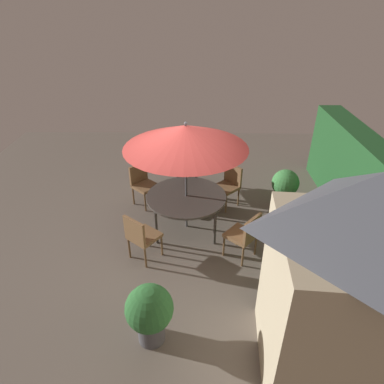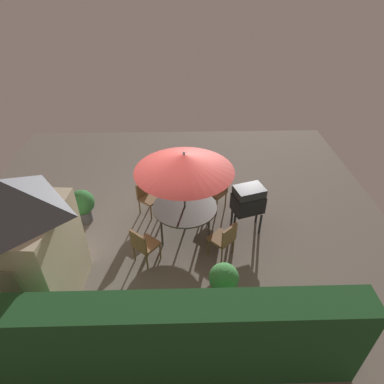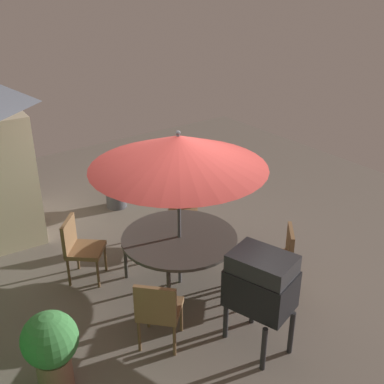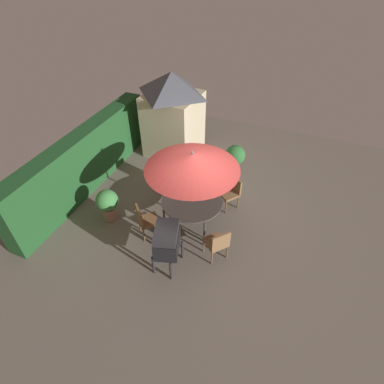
{
  "view_description": "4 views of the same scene",
  "coord_description": "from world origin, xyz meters",
  "px_view_note": "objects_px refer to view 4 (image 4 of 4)",
  "views": [
    {
      "loc": [
        5.12,
        0.31,
        4.01
      ],
      "look_at": [
        0.21,
        0.23,
        1.08
      ],
      "focal_mm": 31.05,
      "sensor_mm": 36.0,
      "label": 1
    },
    {
      "loc": [
        -0.27,
        6.11,
        5.43
      ],
      "look_at": [
        -0.44,
        -0.04,
        1.02
      ],
      "focal_mm": 30.29,
      "sensor_mm": 36.0,
      "label": 2
    },
    {
      "loc": [
        -4.7,
        3.18,
        3.94
      ],
      "look_at": [
        0.05,
        -0.32,
        1.13
      ],
      "focal_mm": 44.71,
      "sensor_mm": 36.0,
      "label": 3
    },
    {
      "loc": [
        -5.47,
        -2.0,
        5.85
      ],
      "look_at": [
        -0.12,
        0.17,
        0.87
      ],
      "focal_mm": 28.62,
      "sensor_mm": 36.0,
      "label": 4
    }
  ],
  "objects_px": {
    "garden_shed": "(173,114)",
    "chair_far_side": "(145,219)",
    "chair_toward_hedge": "(218,243)",
    "patio_table": "(192,202)",
    "chair_near_shed": "(170,177)",
    "chair_toward_house": "(231,191)",
    "bbq_grill": "(167,241)",
    "potted_plant_by_grill": "(235,157)",
    "potted_plant_by_shed": "(108,203)",
    "patio_umbrella": "(192,161)"
  },
  "relations": [
    {
      "from": "patio_table",
      "to": "chair_toward_house",
      "type": "distance_m",
      "value": 1.23
    },
    {
      "from": "patio_table",
      "to": "chair_toward_house",
      "type": "height_order",
      "value": "chair_toward_house"
    },
    {
      "from": "chair_far_side",
      "to": "chair_toward_hedge",
      "type": "bearing_deg",
      "value": -90.69
    },
    {
      "from": "bbq_grill",
      "to": "chair_near_shed",
      "type": "xyz_separation_m",
      "value": [
        2.39,
        1.05,
        -0.33
      ]
    },
    {
      "from": "garden_shed",
      "to": "chair_far_side",
      "type": "bearing_deg",
      "value": -165.86
    },
    {
      "from": "chair_far_side",
      "to": "chair_toward_hedge",
      "type": "xyz_separation_m",
      "value": [
        -0.02,
        -1.86,
        0.0
      ]
    },
    {
      "from": "patio_table",
      "to": "chair_toward_house",
      "type": "bearing_deg",
      "value": -37.57
    },
    {
      "from": "garden_shed",
      "to": "patio_table",
      "type": "relative_size",
      "value": 1.79
    },
    {
      "from": "chair_far_side",
      "to": "potted_plant_by_grill",
      "type": "distance_m",
      "value": 3.62
    },
    {
      "from": "potted_plant_by_shed",
      "to": "bbq_grill",
      "type": "bearing_deg",
      "value": -110.71
    },
    {
      "from": "patio_table",
      "to": "patio_umbrella",
      "type": "distance_m",
      "value": 1.23
    },
    {
      "from": "chair_toward_hedge",
      "to": "potted_plant_by_grill",
      "type": "bearing_deg",
      "value": 9.69
    },
    {
      "from": "chair_toward_house",
      "to": "bbq_grill",
      "type": "bearing_deg",
      "value": 163.73
    },
    {
      "from": "bbq_grill",
      "to": "chair_near_shed",
      "type": "bearing_deg",
      "value": 23.8
    },
    {
      "from": "patio_table",
      "to": "potted_plant_by_grill",
      "type": "xyz_separation_m",
      "value": [
        2.54,
        -0.39,
        -0.15
      ]
    },
    {
      "from": "chair_toward_hedge",
      "to": "potted_plant_by_shed",
      "type": "bearing_deg",
      "value": 86.82
    },
    {
      "from": "garden_shed",
      "to": "chair_far_side",
      "type": "relative_size",
      "value": 3.03
    },
    {
      "from": "potted_plant_by_shed",
      "to": "potted_plant_by_grill",
      "type": "height_order",
      "value": "potted_plant_by_shed"
    },
    {
      "from": "potted_plant_by_shed",
      "to": "potted_plant_by_grill",
      "type": "xyz_separation_m",
      "value": [
        3.25,
        -2.44,
        -0.0
      ]
    },
    {
      "from": "chair_far_side",
      "to": "patio_umbrella",
      "type": "bearing_deg",
      "value": -46.07
    },
    {
      "from": "bbq_grill",
      "to": "chair_near_shed",
      "type": "height_order",
      "value": "bbq_grill"
    },
    {
      "from": "patio_table",
      "to": "potted_plant_by_shed",
      "type": "bearing_deg",
      "value": 109.0
    },
    {
      "from": "potted_plant_by_grill",
      "to": "chair_toward_house",
      "type": "bearing_deg",
      "value": -167.41
    },
    {
      "from": "patio_table",
      "to": "potted_plant_by_shed",
      "type": "xyz_separation_m",
      "value": [
        -0.71,
        2.05,
        -0.15
      ]
    },
    {
      "from": "bbq_grill",
      "to": "potted_plant_by_shed",
      "type": "relative_size",
      "value": 1.33
    },
    {
      "from": "potted_plant_by_shed",
      "to": "chair_toward_hedge",
      "type": "bearing_deg",
      "value": -93.18
    },
    {
      "from": "patio_umbrella",
      "to": "potted_plant_by_shed",
      "type": "xyz_separation_m",
      "value": [
        -0.71,
        2.05,
        -1.38
      ]
    },
    {
      "from": "chair_near_shed",
      "to": "chair_toward_house",
      "type": "relative_size",
      "value": 1.0
    },
    {
      "from": "chair_toward_house",
      "to": "chair_toward_hedge",
      "type": "bearing_deg",
      "value": -172.82
    },
    {
      "from": "chair_toward_hedge",
      "to": "chair_toward_house",
      "type": "height_order",
      "value": "same"
    },
    {
      "from": "patio_table",
      "to": "potted_plant_by_grill",
      "type": "height_order",
      "value": "potted_plant_by_grill"
    },
    {
      "from": "chair_far_side",
      "to": "potted_plant_by_shed",
      "type": "height_order",
      "value": "potted_plant_by_shed"
    },
    {
      "from": "patio_umbrella",
      "to": "chair_near_shed",
      "type": "distance_m",
      "value": 1.95
    },
    {
      "from": "potted_plant_by_shed",
      "to": "chair_toward_house",
      "type": "bearing_deg",
      "value": -59.1
    },
    {
      "from": "bbq_grill",
      "to": "chair_toward_hedge",
      "type": "bearing_deg",
      "value": -56.95
    },
    {
      "from": "garden_shed",
      "to": "chair_toward_hedge",
      "type": "distance_m",
      "value": 4.75
    },
    {
      "from": "garden_shed",
      "to": "patio_table",
      "type": "height_order",
      "value": "garden_shed"
    },
    {
      "from": "garden_shed",
      "to": "chair_toward_hedge",
      "type": "bearing_deg",
      "value": -143.19
    },
    {
      "from": "patio_table",
      "to": "chair_toward_hedge",
      "type": "xyz_separation_m",
      "value": [
        -0.87,
        -0.98,
        -0.16
      ]
    },
    {
      "from": "chair_toward_house",
      "to": "potted_plant_by_shed",
      "type": "bearing_deg",
      "value": 120.9
    },
    {
      "from": "chair_far_side",
      "to": "potted_plant_by_grill",
      "type": "bearing_deg",
      "value": -20.64
    },
    {
      "from": "bbq_grill",
      "to": "potted_plant_by_grill",
      "type": "height_order",
      "value": "bbq_grill"
    },
    {
      "from": "patio_umbrella",
      "to": "potted_plant_by_grill",
      "type": "xyz_separation_m",
      "value": [
        2.54,
        -0.39,
        -1.38
      ]
    },
    {
      "from": "chair_near_shed",
      "to": "chair_toward_house",
      "type": "xyz_separation_m",
      "value": [
        0.07,
        -1.77,
        0.0
      ]
    },
    {
      "from": "potted_plant_by_shed",
      "to": "chair_near_shed",
      "type": "bearing_deg",
      "value": -32.6
    },
    {
      "from": "patio_table",
      "to": "chair_near_shed",
      "type": "bearing_deg",
      "value": 48.93
    },
    {
      "from": "bbq_grill",
      "to": "potted_plant_by_shed",
      "type": "height_order",
      "value": "bbq_grill"
    },
    {
      "from": "patio_umbrella",
      "to": "chair_near_shed",
      "type": "bearing_deg",
      "value": 48.93
    },
    {
      "from": "patio_umbrella",
      "to": "potted_plant_by_grill",
      "type": "height_order",
      "value": "patio_umbrella"
    },
    {
      "from": "bbq_grill",
      "to": "patio_umbrella",
      "type": "bearing_deg",
      "value": 0.99
    }
  ]
}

